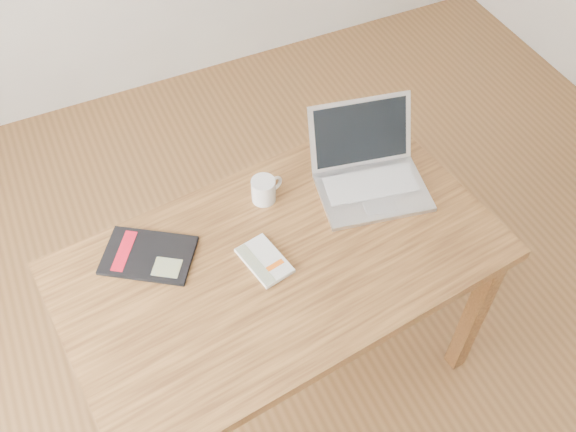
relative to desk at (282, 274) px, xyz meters
name	(u,v)px	position (x,y,z in m)	size (l,w,h in m)	color
room	(351,117)	(0.12, -0.12, 0.69)	(4.04, 4.04, 2.70)	brown
desk	(282,274)	(0.00, 0.00, 0.00)	(1.37, 0.88, 0.75)	brown
white_guidebook	(264,261)	(-0.05, 0.01, 0.10)	(0.13, 0.18, 0.01)	silver
black_guidebook	(148,255)	(-0.36, 0.17, 0.10)	(0.31, 0.29, 0.01)	black
laptop	(369,170)	(0.38, 0.16, 0.14)	(0.40, 0.39, 0.23)	silver
coffee_mug	(264,189)	(0.05, 0.23, 0.13)	(0.11, 0.08, 0.08)	white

